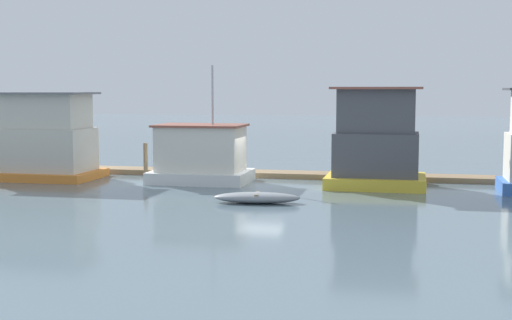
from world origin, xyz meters
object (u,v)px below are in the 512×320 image
mooring_post_near_right (146,159)px  mooring_post_near_left (31,160)px  houseboat_yellow (376,142)px  houseboat_orange (34,139)px  dinghy_grey (257,198)px  houseboat_white (201,155)px

mooring_post_near_right → mooring_post_near_left: bearing=180.0°
houseboat_yellow → mooring_post_near_left: houseboat_yellow is taller
houseboat_orange → houseboat_yellow: 19.39m
dinghy_grey → houseboat_yellow: bearing=52.8°
dinghy_grey → mooring_post_near_right: size_ratio=2.07×
mooring_post_near_right → houseboat_yellow: bearing=-8.5°
houseboat_yellow → mooring_post_near_right: size_ratio=2.69×
houseboat_yellow → dinghy_grey: 8.50m
dinghy_grey → mooring_post_near_right: bearing=135.1°
houseboat_orange → houseboat_yellow: size_ratio=1.40×
houseboat_yellow → houseboat_orange: bearing=-178.7°
houseboat_white → mooring_post_near_left: (-11.54, 2.16, -0.71)m
houseboat_white → mooring_post_near_left: bearing=169.4°
dinghy_grey → mooring_post_near_right: (-8.62, 8.58, 0.72)m
dinghy_grey → mooring_post_near_left: size_ratio=2.59×
houseboat_yellow → dinghy_grey: (-4.97, -6.56, -2.13)m
houseboat_orange → houseboat_white: houseboat_white is taller
houseboat_white → mooring_post_near_left: 11.76m
houseboat_white → dinghy_grey: size_ratio=1.59×
houseboat_orange → mooring_post_near_right: bearing=23.1°
houseboat_white → houseboat_yellow: (9.51, 0.14, 0.89)m
mooring_post_near_right → mooring_post_near_left: 7.47m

